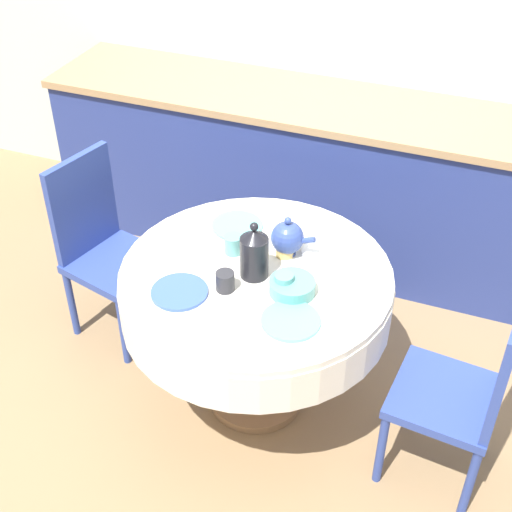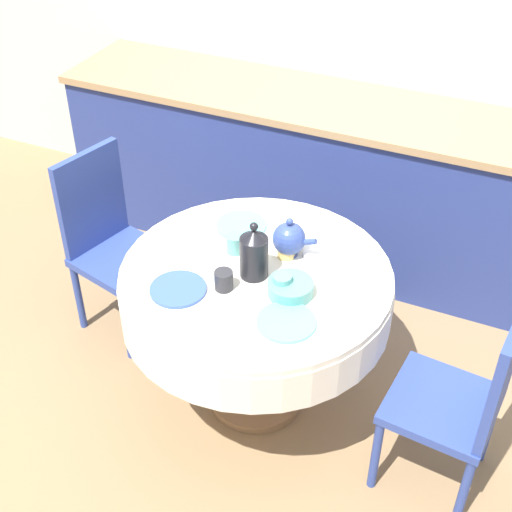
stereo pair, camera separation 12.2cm
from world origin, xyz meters
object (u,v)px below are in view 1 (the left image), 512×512
at_px(chair_right, 103,242).
at_px(teapot, 288,238).
at_px(chair_left, 470,388).
at_px(coffee_carafe, 255,253).

xyz_separation_m(chair_right, teapot, (0.95, -0.06, 0.32)).
bearing_deg(teapot, chair_left, -16.70).
height_order(chair_left, coffee_carafe, coffee_carafe).
xyz_separation_m(chair_left, coffee_carafe, (-0.90, 0.07, 0.34)).
distance_m(chair_left, teapot, 0.92).
bearing_deg(chair_left, chair_right, 85.63).
distance_m(chair_right, teapot, 1.01).
relative_size(chair_left, chair_right, 1.00).
relative_size(chair_right, teapot, 4.95).
xyz_separation_m(coffee_carafe, teapot, (0.07, 0.18, -0.03)).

